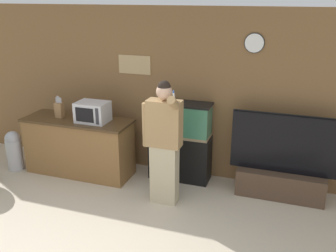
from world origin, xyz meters
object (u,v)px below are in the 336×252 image
Objects in this scene: microwave at (93,112)px; trash_bin at (14,150)px; aquarium_on_stand at (180,141)px; counter_island at (79,146)px; knife_block at (59,109)px; tv_on_stand at (281,173)px; person_standing at (164,142)px.

trash_bin is (-1.38, -0.23, -0.72)m from microwave.
aquarium_on_stand reaches higher than microwave.
trash_bin is at bearing -170.57° from microwave.
counter_island is 0.66m from knife_block.
tv_on_stand reaches higher than counter_island.
knife_block is 1.93m from person_standing.
person_standing is (1.28, -0.40, -0.16)m from microwave.
aquarium_on_stand is at bearing 12.24° from trash_bin.
knife_block is at bearing 167.88° from person_standing.
trash_bin is (-2.67, 0.17, -0.56)m from person_standing.
knife_block is at bearing -169.77° from aquarium_on_stand.
person_standing is 2.73m from trash_bin.
aquarium_on_stand is (1.89, 0.34, -0.42)m from knife_block.
counter_island is 1.18× the size of tv_on_stand.
tv_on_stand is 0.85× the size of person_standing.
trash_bin is at bearing 176.43° from person_standing.
counter_island is at bearing 0.35° from knife_block.
knife_block is 0.23× the size of tv_on_stand.
microwave is at bearing -174.32° from tv_on_stand.
counter_island is 0.67m from microwave.
person_standing reaches higher than aquarium_on_stand.
knife_block is 0.28× the size of aquarium_on_stand.
aquarium_on_stand is (1.29, 0.35, -0.44)m from microwave.
knife_block is 1.97m from aquarium_on_stand.
microwave is at bearing 162.86° from person_standing.
trash_bin is (-1.09, -0.24, -0.12)m from counter_island.
microwave is 0.60m from knife_block.
knife_block is at bearing 179.15° from microwave.
person_standing is at bearing -90.32° from aquarium_on_stand.
aquarium_on_stand is at bearing 10.23° from knife_block.
microwave is at bearing 9.43° from trash_bin.
trash_bin is (-2.67, -0.58, -0.28)m from aquarium_on_stand.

